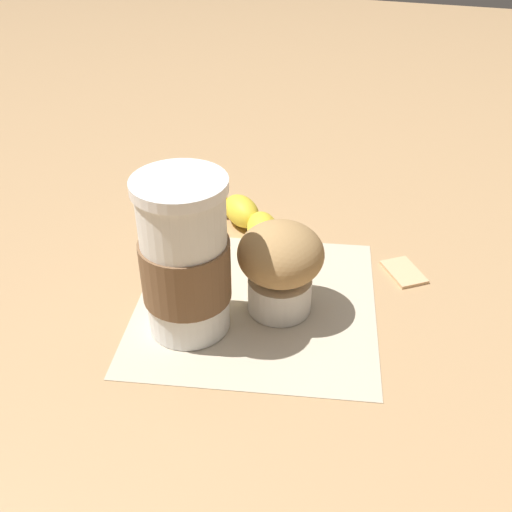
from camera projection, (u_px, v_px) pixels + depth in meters
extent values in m
plane|color=tan|center=(256.00, 304.00, 0.60)|extent=(3.00, 3.00, 0.00)
cube|color=beige|center=(256.00, 303.00, 0.60)|extent=(0.28, 0.28, 0.00)
cylinder|color=white|center=(185.00, 262.00, 0.53)|extent=(0.08, 0.08, 0.14)
cylinder|color=white|center=(179.00, 185.00, 0.49)|extent=(0.08, 0.08, 0.01)
cylinder|color=brown|center=(186.00, 269.00, 0.54)|extent=(0.08, 0.08, 0.06)
cylinder|color=white|center=(280.00, 292.00, 0.59)|extent=(0.06, 0.06, 0.04)
ellipsoid|color=#AD8451|center=(281.00, 253.00, 0.56)|extent=(0.08, 0.08, 0.06)
ellipsoid|color=yellow|center=(271.00, 254.00, 0.64)|extent=(0.05, 0.03, 0.04)
ellipsoid|color=yellow|center=(263.00, 230.00, 0.68)|extent=(0.07, 0.06, 0.04)
ellipsoid|color=yellow|center=(242.00, 211.00, 0.72)|extent=(0.07, 0.07, 0.04)
ellipsoid|color=yellow|center=(211.00, 198.00, 0.74)|extent=(0.04, 0.06, 0.04)
cube|color=#E0B27F|center=(404.00, 271.00, 0.64)|extent=(0.06, 0.06, 0.01)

